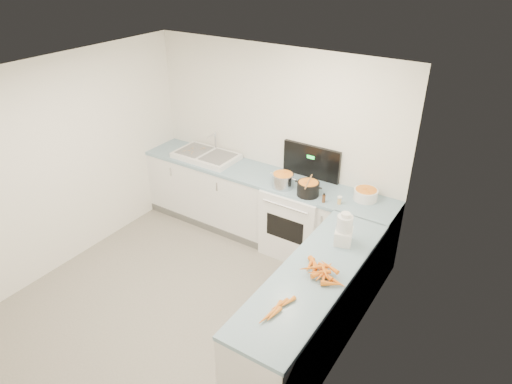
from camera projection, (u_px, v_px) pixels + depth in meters
The scene contains 19 objects.
floor at pixel (179, 309), 5.01m from camera, with size 3.50×4.00×0.00m, color gray, non-canonical shape.
ceiling at pixel (154, 84), 3.80m from camera, with size 3.50×4.00×0.00m, color white, non-canonical shape.
wall_back at pixel (274, 144), 5.88m from camera, with size 3.50×2.50×0.00m, color white, non-canonical shape.
wall_left at pixel (55, 169), 5.24m from camera, with size 4.00×2.50×0.00m, color white, non-canonical shape.
wall_right at pixel (335, 275), 3.57m from camera, with size 4.00×2.50×0.00m, color white, non-canonical shape.
counter_back at pixel (262, 206), 6.03m from camera, with size 3.50×0.62×0.94m.
counter_right at pixel (312, 312), 4.31m from camera, with size 0.62×2.20×0.94m.
stove at pixel (298, 218), 5.76m from camera, with size 0.76×0.65×1.36m.
sink at pixel (206, 156), 6.22m from camera, with size 0.86×0.52×0.31m.
steel_pot at pixel (283, 181), 5.47m from camera, with size 0.27×0.27×0.19m, color silver.
black_pot at pixel (308, 189), 5.30m from camera, with size 0.26×0.26×0.19m, color black.
wooden_spoon at pixel (309, 182), 5.25m from camera, with size 0.02×0.02×0.37m, color #AD7A47.
mixing_bowl at pixel (366, 195), 5.21m from camera, with size 0.27×0.27×0.13m, color white.
extract_bottle at pixel (324, 199), 5.16m from camera, with size 0.04×0.04×0.09m, color #593319.
spice_jar at pixel (339, 201), 5.14m from camera, with size 0.04×0.04×0.08m, color #E5B266.
food_processor at pixel (344, 230), 4.43m from camera, with size 0.22×0.24×0.34m.
carrot_pile at pixel (322, 272), 4.04m from camera, with size 0.45×0.33×0.08m.
peeled_carrots at pixel (277, 309), 3.65m from camera, with size 0.13×0.41×0.04m.
peelings at pixel (193, 150), 6.29m from camera, with size 0.23×0.27×0.01m.
Camera 1 is at (2.76, -2.70, 3.55)m, focal length 32.00 mm.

